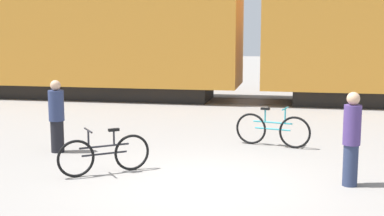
{
  "coord_description": "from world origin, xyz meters",
  "views": [
    {
      "loc": [
        1.5,
        -8.8,
        2.69
      ],
      "look_at": [
        -0.44,
        1.38,
        1.1
      ],
      "focal_mm": 50.0,
      "sensor_mm": 36.0,
      "label": 1
    }
  ],
  "objects_px": {
    "bicycle_black": "(105,154)",
    "person_in_purple": "(352,138)",
    "bicycle_teal": "(273,130)",
    "person_in_navy": "(57,116)",
    "freight_train": "(252,20)"
  },
  "relations": [
    {
      "from": "person_in_navy",
      "to": "freight_train",
      "type": "bearing_deg",
      "value": 54.07
    },
    {
      "from": "bicycle_black",
      "to": "person_in_navy",
      "type": "bearing_deg",
      "value": 137.69
    },
    {
      "from": "bicycle_teal",
      "to": "person_in_navy",
      "type": "relative_size",
      "value": 1.09
    },
    {
      "from": "bicycle_black",
      "to": "person_in_navy",
      "type": "height_order",
      "value": "person_in_navy"
    },
    {
      "from": "freight_train",
      "to": "person_in_navy",
      "type": "height_order",
      "value": "freight_train"
    },
    {
      "from": "bicycle_black",
      "to": "bicycle_teal",
      "type": "height_order",
      "value": "bicycle_teal"
    },
    {
      "from": "bicycle_black",
      "to": "person_in_purple",
      "type": "height_order",
      "value": "person_in_purple"
    },
    {
      "from": "person_in_purple",
      "to": "freight_train",
      "type": "bearing_deg",
      "value": 67.14
    },
    {
      "from": "bicycle_teal",
      "to": "person_in_navy",
      "type": "xyz_separation_m",
      "value": [
        -4.53,
        -1.44,
        0.4
      ]
    },
    {
      "from": "bicycle_teal",
      "to": "bicycle_black",
      "type": "bearing_deg",
      "value": -135.43
    },
    {
      "from": "bicycle_teal",
      "to": "person_in_purple",
      "type": "height_order",
      "value": "person_in_purple"
    },
    {
      "from": "bicycle_black",
      "to": "person_in_purple",
      "type": "distance_m",
      "value": 4.38
    },
    {
      "from": "bicycle_teal",
      "to": "person_in_purple",
      "type": "relative_size",
      "value": 1.06
    },
    {
      "from": "person_in_navy",
      "to": "person_in_purple",
      "type": "distance_m",
      "value": 6.11
    },
    {
      "from": "bicycle_black",
      "to": "person_in_purple",
      "type": "relative_size",
      "value": 0.88
    }
  ]
}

